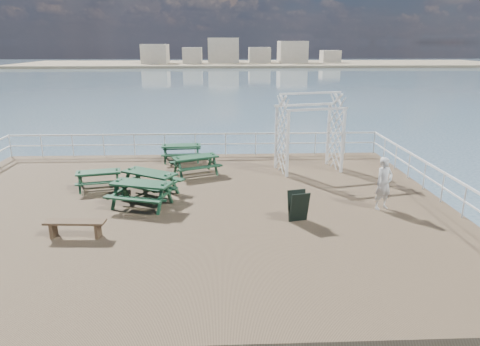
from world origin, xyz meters
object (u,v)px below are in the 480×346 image
object	(u,v)px
flat_bench_near	(75,225)
person	(384,184)
picnic_table_a	(99,176)
picnic_table_d	(149,178)
picnic_table_e	(142,189)
picnic_table_b	(181,149)
picnic_table_c	(195,161)
trellis_arbor	(309,136)

from	to	relation	value
flat_bench_near	person	bearing A→B (deg)	14.17
picnic_table_a	person	world-z (taller)	person
picnic_table_d	picnic_table_e	distance (m)	1.18
picnic_table_b	picnic_table_e	distance (m)	5.81
picnic_table_d	person	world-z (taller)	person
picnic_table_b	person	bearing A→B (deg)	-44.95
picnic_table_c	picnic_table_e	distance (m)	3.92
picnic_table_a	picnic_table_c	xyz separation A→B (m)	(3.53, 1.68, 0.07)
picnic_table_b	flat_bench_near	xyz separation A→B (m)	(-2.28, -8.07, -0.19)
picnic_table_a	picnic_table_b	world-z (taller)	picnic_table_b
picnic_table_d	picnic_table_e	bearing A→B (deg)	-62.82
picnic_table_e	picnic_table_b	bearing A→B (deg)	98.83
picnic_table_c	person	xyz separation A→B (m)	(6.39, -4.13, 0.31)
picnic_table_b	flat_bench_near	distance (m)	8.39
picnic_table_c	picnic_table_d	size ratio (longest dim) A/B	0.89
picnic_table_a	flat_bench_near	distance (m)	4.25
picnic_table_d	picnic_table_e	xyz separation A→B (m)	(-0.08, -1.18, -0.01)
picnic_table_b	picnic_table_e	xyz separation A→B (m)	(-0.82, -5.75, 0.06)
picnic_table_a	picnic_table_c	size ratio (longest dim) A/B	0.81
trellis_arbor	person	distance (m)	4.88
picnic_table_b	trellis_arbor	size ratio (longest dim) A/B	0.56
picnic_table_d	person	size ratio (longest dim) A/B	1.44
picnic_table_b	picnic_table_d	distance (m)	4.63
picnic_table_d	person	distance (m)	8.10
picnic_table_b	picnic_table_c	world-z (taller)	picnic_table_c
flat_bench_near	picnic_table_d	bearing A→B (deg)	69.74
picnic_table_d	picnic_table_c	bearing A→B (deg)	88.73
picnic_table_b	picnic_table_c	xyz separation A→B (m)	(0.77, -2.17, 0.01)
picnic_table_a	picnic_table_d	bearing A→B (deg)	-32.07
picnic_table_e	person	xyz separation A→B (m)	(7.98, -0.55, 0.27)
picnic_table_e	trellis_arbor	world-z (taller)	trellis_arbor
picnic_table_b	picnic_table_d	xyz separation A→B (m)	(-0.74, -4.57, 0.06)
picnic_table_e	person	bearing A→B (deg)	12.97
flat_bench_near	picnic_table_c	bearing A→B (deg)	66.19
person	picnic_table_c	bearing A→B (deg)	125.09
picnic_table_c	picnic_table_b	bearing A→B (deg)	86.89
trellis_arbor	person	bearing A→B (deg)	-83.65
picnic_table_c	flat_bench_near	size ratio (longest dim) A/B	1.31
picnic_table_b	trellis_arbor	world-z (taller)	trellis_arbor
picnic_table_c	person	world-z (taller)	person
picnic_table_a	picnic_table_e	world-z (taller)	picnic_table_e
person	picnic_table_b	bearing A→B (deg)	116.66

